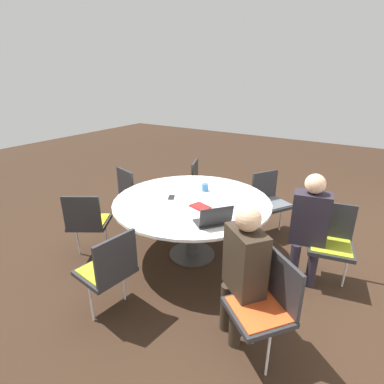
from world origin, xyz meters
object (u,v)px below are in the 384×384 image
Objects in this scene: person_1 at (309,221)px; chair_2 at (269,198)px; chair_0 at (266,302)px; chair_6 at (109,267)px; person_0 at (243,265)px; spiral_notebook at (200,207)px; cell_phone at (171,197)px; laptop at (214,220)px; chair_1 at (331,238)px; chair_3 at (203,183)px; coffee_cup at (205,187)px; chair_4 at (134,191)px; handbag at (169,203)px; chair_5 at (87,220)px.

chair_2 is at bearing -62.27° from person_1.
chair_0 is at bearing 49.36° from chair_2.
person_0 is (-0.41, 1.09, 0.19)m from chair_6.
spiral_notebook is 1.56× the size of cell_phone.
chair_1 is at bearing 167.15° from laptop.
chair_3 is 2.00m from person_1.
coffee_cup is (0.75, -0.60, 0.27)m from chair_2.
chair_0 is 1.37m from chair_6.
laptop is (-0.50, -0.73, 0.28)m from chair_0.
chair_3 is at bearing -150.67° from spiral_notebook.
chair_4 is 1.89m from chair_6.
laptop is at bearing -28.76° from chair_6.
chair_0 is 1.00× the size of chair_6.
person_0 is 0.65m from laptop.
chair_0 is 5.51× the size of cell_phone.
chair_1 is 1.41m from spiral_notebook.
cell_phone is at bearing 38.41° from handbag.
coffee_cup is at bearing -6.02° from chair_0.
spiral_notebook is at bearing -1.69° from person_0.
chair_2 is at bearing 16.61° from chair_5.
handbag is (-1.79, -2.24, -0.38)m from chair_0.
chair_1 is 2.40× the size of handbag.
chair_1 is at bearing -37.30° from chair_6.
person_1 is at bearing -52.91° from chair_0.
chair_2 is 1.64m from handbag.
chair_0 is at bearing -9.36° from chair_4.
chair_4 is 2.10× the size of laptop.
cell_phone is at bearing 7.96° from chair_5.
laptop is 1.14× the size of handbag.
spiral_notebook is at bearing 7.72° from person_1.
chair_5 is 9.22× the size of coffee_cup.
person_0 reaches higher than chair_0.
chair_3 is at bearing -147.76° from coffee_cup.
chair_1 is 1.28m from laptop.
chair_6 is at bearing -61.50° from chair_5.
chair_3 reaches higher than handbag.
chair_1 and chair_2 have the same top height.
laptop reaches higher than chair_2.
person_1 is 7.75× the size of cell_phone.
chair_2 is at bearing 66.87° from chair_3.
spiral_notebook is (0.37, -1.08, 0.04)m from person_1.
chair_1 reaches higher than spiral_notebook.
chair_6 is 1.60m from coffee_cup.
chair_2 is 2.10× the size of laptop.
chair_5 is at bearing 33.73° from chair_0.
chair_6 is at bearing 35.86° from person_1.
laptop reaches higher than cell_phone.
laptop is at bearing 65.91° from cell_phone.
spiral_notebook is (1.26, 0.71, 0.24)m from chair_3.
person_1 is at bearing -65.62° from person_0.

